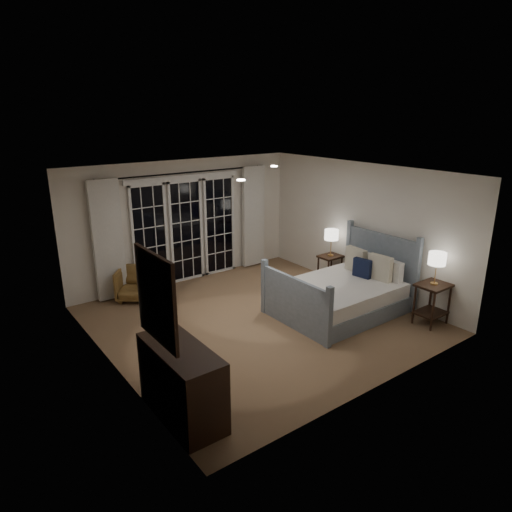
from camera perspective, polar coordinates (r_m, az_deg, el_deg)
floor at (r=7.88m, az=0.24°, el=-7.99°), size 5.00×5.00×0.00m
ceiling at (r=7.15m, az=0.27°, el=10.35°), size 5.00×5.00×0.00m
wall_left at (r=6.33m, az=-18.22°, el=-3.28°), size 0.02×5.00×2.50m
wall_right at (r=9.09m, az=13.00°, el=3.47°), size 0.02×5.00×2.50m
wall_back at (r=9.47m, az=-8.88°, el=4.29°), size 5.00×0.02×2.50m
wall_front at (r=5.74m, az=15.46°, el=-5.20°), size 5.00×0.02×2.50m
french_doors at (r=9.47m, az=-8.72°, el=3.31°), size 2.50×0.04×2.20m
curtain_rod at (r=9.20m, az=-8.88°, el=10.24°), size 3.50×0.03×0.03m
curtain_left at (r=8.77m, az=-18.02°, el=1.85°), size 0.55×0.10×2.25m
curtain_right at (r=10.24m, az=-0.34°, el=4.96°), size 0.55×0.10×2.25m
downlight_a at (r=8.11m, az=2.29°, el=11.15°), size 0.12×0.12×0.01m
downlight_b at (r=6.48m, az=-1.88°, el=9.47°), size 0.12×0.12×0.01m
bed at (r=8.23m, az=10.69°, el=-4.70°), size 2.18×1.56×1.27m
nightstand_left at (r=8.11m, az=21.18°, el=-4.85°), size 0.55×0.44×0.71m
nightstand_right at (r=9.49m, az=9.23°, el=-1.12°), size 0.45×0.36×0.59m
lamp_left at (r=7.90m, az=21.72°, el=-0.37°), size 0.28×0.28×0.54m
lamp_right at (r=9.31m, az=9.42°, el=2.59°), size 0.28×0.28×0.54m
armchair at (r=8.89m, az=-14.73°, el=-3.37°), size 0.93×0.94×0.62m
dresser at (r=5.51m, az=-9.26°, el=-15.29°), size 0.53×1.25×0.89m
mirror at (r=4.90m, az=-12.36°, el=-5.17°), size 0.05×0.85×1.00m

